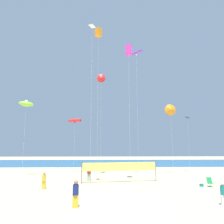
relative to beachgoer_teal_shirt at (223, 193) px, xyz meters
The scene contains 18 objects.
ground_plane 7.60m from the beachgoer_teal_shirt, behind, with size 120.00×120.00×0.00m, color #D1BC89.
ocean_band 35.96m from the beachgoer_teal_shirt, 102.09° to the left, with size 120.00×20.00×0.01m, color #28608C.
beachgoer_teal_shirt is the anchor object (origin of this frame).
beachgoer_maroon_shirt 14.16m from the beachgoer_teal_shirt, 135.39° to the left, with size 0.43×0.43×1.86m.
beachgoer_mustard_shirt 15.18m from the beachgoer_teal_shirt, 157.36° to the left, with size 0.36×0.36×1.59m.
beachgoer_navy_shirt 10.14m from the beachgoer_teal_shirt, behind, with size 0.41×0.41×1.78m.
folding_beach_chair 6.98m from the beachgoer_teal_shirt, 71.02° to the left, with size 0.52×0.65×0.89m.
volleyball_net 11.33m from the beachgoer_teal_shirt, 125.76° to the left, with size 8.40×1.20×2.40m.
beach_handbag 6.80m from the beachgoer_teal_shirt, 78.04° to the left, with size 0.36×0.18×0.29m, color #19727A.
kite_lime_inflatable 24.50m from the beachgoer_teal_shirt, 145.46° to the left, with size 2.06×1.16×10.06m.
kite_black_diamond 19.03m from the beachgoer_teal_shirt, 75.60° to the left, with size 0.72×0.72×8.54m.
kite_magenta_box 17.24m from the beachgoer_teal_shirt, 124.49° to the left, with size 0.77×0.77×15.61m.
kite_orange_delta 17.00m from the beachgoer_teal_shirt, 85.59° to the left, with size 1.64×0.53×9.94m.
kite_white_diamond 19.12m from the beachgoer_teal_shirt, 149.30° to the left, with size 0.71×0.70×16.81m.
kite_violet_tube 20.81m from the beachgoer_teal_shirt, 107.30° to the left, with size 1.48×1.68×17.08m.
kite_red_delta 24.51m from the beachgoer_teal_shirt, 116.61° to the left, with size 1.42×0.36×15.53m.
kite_red_tube 22.35m from the beachgoer_teal_shirt, 127.40° to the left, with size 2.01×1.08×8.01m.
kite_orange_box 23.44m from the beachgoer_teal_shirt, 128.82° to the left, with size 0.97×0.97×19.66m.
Camera 1 is at (-0.53, -15.78, 4.14)m, focal length 34.01 mm.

